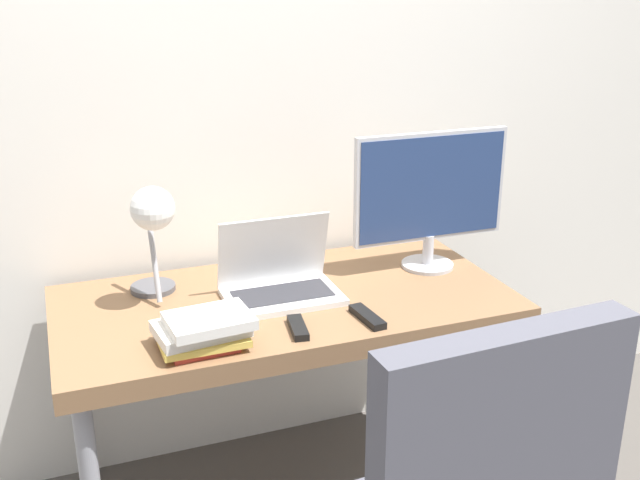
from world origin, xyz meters
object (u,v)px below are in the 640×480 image
Objects in this scene: monitor at (431,193)px; book_stack at (203,330)px; desk_lamp at (153,221)px; laptop at (279,280)px.

monitor is 2.06× the size of book_stack.
desk_lamp is 0.37m from book_stack.
laptop is at bearing 40.55° from book_stack.
monitor is at bearing -0.25° from desk_lamp.
monitor reaches higher than desk_lamp.
monitor is at bearing 20.22° from book_stack.
laptop is at bearing -173.76° from monitor.
desk_lamp is at bearing 170.00° from laptop.
book_stack is (0.07, -0.30, -0.21)m from desk_lamp.
laptop is 0.37m from book_stack.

